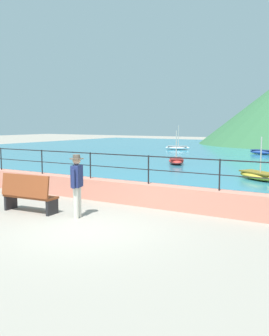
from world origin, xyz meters
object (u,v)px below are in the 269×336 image
object	(u,v)px
boat_1	(259,175)
boat_0	(177,148)
person_walking	(77,183)
bench_main	(28,194)
boat_3	(263,152)
boat_7	(176,161)

from	to	relation	value
boat_1	boat_0	bearing A→B (deg)	125.93
person_walking	boat_1	world-z (taller)	boat_1
bench_main	boat_0	size ratio (longest dim) A/B	0.71
boat_3	boat_1	bearing A→B (deg)	-77.66
boat_1	boat_3	world-z (taller)	boat_1
bench_main	boat_1	distance (m)	10.57
boat_3	boat_7	size ratio (longest dim) A/B	1.01
person_walking	boat_0	bearing A→B (deg)	109.30
boat_3	boat_7	distance (m)	10.77
person_walking	boat_7	size ratio (longest dim) A/B	0.72
boat_1	boat_3	xyz separation A→B (m)	(-3.18, 14.54, -0.01)
person_walking	boat_3	distance (m)	23.97
boat_1	boat_7	size ratio (longest dim) A/B	0.98
person_walking	boat_1	bearing A→B (deg)	74.48
bench_main	boat_7	world-z (taller)	boat_7
bench_main	boat_7	bearing A→B (deg)	97.46
boat_3	boat_0	bearing A→B (deg)	171.47
boat_7	bench_main	bearing A→B (deg)	-82.54
boat_0	boat_7	xyz separation A→B (m)	(5.39, -11.62, -0.00)
bench_main	boat_0	bearing A→B (deg)	105.79
person_walking	boat_3	size ratio (longest dim) A/B	0.71
person_walking	boat_7	bearing A→B (deg)	104.21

